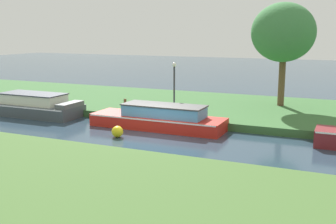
{
  "coord_description": "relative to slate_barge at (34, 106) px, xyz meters",
  "views": [
    {
      "loc": [
        8.49,
        -17.85,
        4.98
      ],
      "look_at": [
        0.03,
        1.2,
        0.9
      ],
      "focal_mm": 44.21,
      "sensor_mm": 36.0,
      "label": 1
    }
  ],
  "objects": [
    {
      "name": "ground_plane",
      "position": [
        8.81,
        -1.2,
        -0.57
      ],
      "size": [
        120.0,
        120.0,
        0.0
      ],
      "primitive_type": "plane",
      "color": "#283C4C"
    },
    {
      "name": "channel_buoy",
      "position": [
        7.31,
        -2.52,
        -0.3
      ],
      "size": [
        0.55,
        0.55,
        0.55
      ],
      "primitive_type": "sphere",
      "color": "yellow",
      "rests_on": "ground_plane"
    },
    {
      "name": "willow_tree_left",
      "position": [
        13.39,
        6.81,
        4.32
      ],
      "size": [
        3.83,
        3.76,
        6.29
      ],
      "color": "brown",
      "rests_on": "riverbank_far"
    },
    {
      "name": "slate_barge",
      "position": [
        0.0,
        0.0,
        0.0
      ],
      "size": [
        6.16,
        2.26,
        1.35
      ],
      "color": "#40484F",
      "rests_on": "ground_plane"
    },
    {
      "name": "mooring_post_near",
      "position": [
        5.47,
        1.47,
        0.2
      ],
      "size": [
        0.16,
        0.16,
        0.74
      ],
      "primitive_type": "cylinder",
      "color": "#4E4024",
      "rests_on": "riverbank_far"
    },
    {
      "name": "lamp_post",
      "position": [
        8.1,
        2.54,
        1.62
      ],
      "size": [
        0.24,
        0.24,
        2.84
      ],
      "color": "#333338",
      "rests_on": "riverbank_far"
    },
    {
      "name": "red_narrowboat",
      "position": [
        8.34,
        0.0,
        -0.05
      ],
      "size": [
        7.13,
        2.02,
        1.27
      ],
      "color": "red",
      "rests_on": "ground_plane"
    },
    {
      "name": "riverbank_far",
      "position": [
        8.81,
        5.8,
        -0.37
      ],
      "size": [
        72.0,
        10.0,
        0.4
      ],
      "primitive_type": "cube",
      "color": "#366331",
      "rests_on": "ground_plane"
    },
    {
      "name": "riverbank_near",
      "position": [
        8.81,
        -10.2,
        -0.37
      ],
      "size": [
        72.0,
        10.0,
        0.4
      ],
      "primitive_type": "cube",
      "color": "#41642E",
      "rests_on": "ground_plane"
    }
  ]
}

